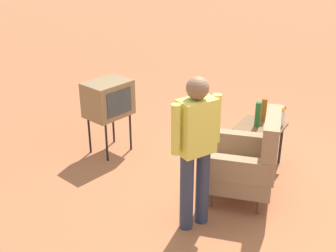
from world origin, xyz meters
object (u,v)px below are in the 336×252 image
(person_standing, at_px, (196,145))
(bottle_wine_green, at_px, (258,114))
(armchair, at_px, (249,161))
(tv_on_stand, at_px, (108,99))
(flower_vase, at_px, (281,114))
(bottle_tall_amber, at_px, (264,110))
(side_table, at_px, (260,132))

(person_standing, distance_m, bottle_wine_green, 1.53)
(armchair, relative_size, tv_on_stand, 1.03)
(bottle_wine_green, height_order, flower_vase, bottle_wine_green)
(tv_on_stand, xyz_separation_m, bottle_tall_amber, (-0.84, 1.89, -0.05))
(person_standing, distance_m, flower_vase, 1.75)
(bottle_wine_green, bearing_deg, armchair, 14.46)
(side_table, height_order, bottle_tall_amber, bottle_tall_amber)
(bottle_tall_amber, distance_m, flower_vase, 0.24)
(bottle_tall_amber, bearing_deg, side_table, 10.68)
(side_table, bearing_deg, person_standing, -5.02)
(side_table, bearing_deg, flower_vase, 128.49)
(armchair, height_order, flower_vase, armchair)
(bottle_tall_amber, bearing_deg, tv_on_stand, -65.98)
(bottle_tall_amber, bearing_deg, flower_vase, 84.27)
(bottle_wine_green, bearing_deg, bottle_tall_amber, 178.41)
(armchair, distance_m, bottle_wine_green, 0.83)
(person_standing, bearing_deg, bottle_tall_amber, 176.67)
(bottle_wine_green, xyz_separation_m, flower_vase, (-0.19, 0.24, -0.01))
(armchair, height_order, tv_on_stand, armchair)
(person_standing, bearing_deg, side_table, 174.98)
(bottle_wine_green, bearing_deg, side_table, 121.95)
(side_table, height_order, flower_vase, flower_vase)
(tv_on_stand, distance_m, bottle_tall_amber, 2.07)
(tv_on_stand, bearing_deg, armchair, 86.13)
(tv_on_stand, bearing_deg, flower_vase, 111.03)
(bottle_wine_green, bearing_deg, person_standing, -3.57)
(side_table, distance_m, bottle_tall_amber, 0.30)
(armchair, xyz_separation_m, bottle_wine_green, (-0.77, -0.20, 0.24))
(side_table, height_order, tv_on_stand, tv_on_stand)
(person_standing, bearing_deg, flower_vase, 168.75)
(armchair, bearing_deg, tv_on_stand, -93.87)
(tv_on_stand, relative_size, bottle_wine_green, 3.22)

